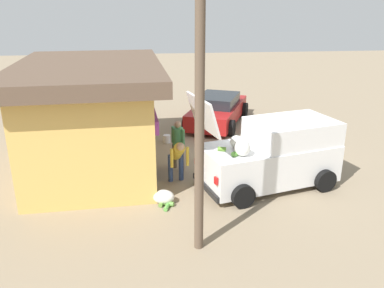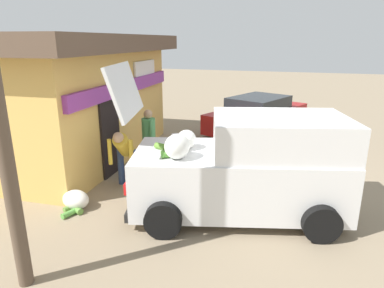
{
  "view_description": "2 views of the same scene",
  "coord_description": "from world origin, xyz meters",
  "px_view_note": "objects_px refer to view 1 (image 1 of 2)",
  "views": [
    {
      "loc": [
        -13.02,
        3.44,
        5.23
      ],
      "look_at": [
        -0.61,
        2.05,
        0.7
      ],
      "focal_mm": 36.87,
      "sensor_mm": 36.0,
      "label": 1
    },
    {
      "loc": [
        -8.66,
        -1.01,
        3.3
      ],
      "look_at": [
        -0.62,
        1.52,
        0.73
      ],
      "focal_mm": 32.0,
      "sensor_mm": 36.0,
      "label": 2
    }
  ],
  "objects_px": {
    "parked_sedan": "(218,110)",
    "customer_bending": "(177,156)",
    "storefront_bar": "(92,115)",
    "delivery_van": "(273,154)",
    "paint_bucket": "(167,139)",
    "unloaded_banana_pile": "(164,198)",
    "vendor_standing": "(178,142)"
  },
  "relations": [
    {
      "from": "storefront_bar",
      "to": "delivery_van",
      "type": "bearing_deg",
      "value": -110.22
    },
    {
      "from": "parked_sedan",
      "to": "unloaded_banana_pile",
      "type": "bearing_deg",
      "value": 159.25
    },
    {
      "from": "delivery_van",
      "to": "vendor_standing",
      "type": "distance_m",
      "value": 3.1
    },
    {
      "from": "delivery_van",
      "to": "unloaded_banana_pile",
      "type": "relative_size",
      "value": 5.27
    },
    {
      "from": "unloaded_banana_pile",
      "to": "paint_bucket",
      "type": "relative_size",
      "value": 2.83
    },
    {
      "from": "delivery_van",
      "to": "parked_sedan",
      "type": "relative_size",
      "value": 0.94
    },
    {
      "from": "storefront_bar",
      "to": "paint_bucket",
      "type": "relative_size",
      "value": 23.07
    },
    {
      "from": "parked_sedan",
      "to": "unloaded_banana_pile",
      "type": "xyz_separation_m",
      "value": [
        -7.29,
        2.76,
        -0.46
      ]
    },
    {
      "from": "vendor_standing",
      "to": "unloaded_banana_pile",
      "type": "bearing_deg",
      "value": 165.88
    },
    {
      "from": "storefront_bar",
      "to": "paint_bucket",
      "type": "xyz_separation_m",
      "value": [
        2.08,
        -2.48,
        -1.64
      ]
    },
    {
      "from": "customer_bending",
      "to": "parked_sedan",
      "type": "bearing_deg",
      "value": -20.6
    },
    {
      "from": "parked_sedan",
      "to": "customer_bending",
      "type": "bearing_deg",
      "value": 159.4
    },
    {
      "from": "vendor_standing",
      "to": "paint_bucket",
      "type": "height_order",
      "value": "vendor_standing"
    },
    {
      "from": "paint_bucket",
      "to": "vendor_standing",
      "type": "bearing_deg",
      "value": -174.63
    },
    {
      "from": "storefront_bar",
      "to": "customer_bending",
      "type": "height_order",
      "value": "storefront_bar"
    },
    {
      "from": "parked_sedan",
      "to": "paint_bucket",
      "type": "distance_m",
      "value": 3.38
    },
    {
      "from": "customer_bending",
      "to": "unloaded_banana_pile",
      "type": "distance_m",
      "value": 1.51
    },
    {
      "from": "unloaded_banana_pile",
      "to": "storefront_bar",
      "type": "bearing_deg",
      "value": 36.46
    },
    {
      "from": "parked_sedan",
      "to": "vendor_standing",
      "type": "bearing_deg",
      "value": 156.27
    },
    {
      "from": "storefront_bar",
      "to": "delivery_van",
      "type": "relative_size",
      "value": 1.55
    },
    {
      "from": "paint_bucket",
      "to": "unloaded_banana_pile",
      "type": "bearing_deg",
      "value": 175.99
    },
    {
      "from": "vendor_standing",
      "to": "unloaded_banana_pile",
      "type": "relative_size",
      "value": 1.89
    },
    {
      "from": "vendor_standing",
      "to": "unloaded_banana_pile",
      "type": "distance_m",
      "value": 2.55
    },
    {
      "from": "delivery_van",
      "to": "unloaded_banana_pile",
      "type": "xyz_separation_m",
      "value": [
        -0.88,
        3.32,
        -0.8
      ]
    },
    {
      "from": "storefront_bar",
      "to": "customer_bending",
      "type": "distance_m",
      "value": 3.23
    },
    {
      "from": "parked_sedan",
      "to": "customer_bending",
      "type": "xyz_separation_m",
      "value": [
        -6.05,
        2.27,
        0.25
      ]
    },
    {
      "from": "storefront_bar",
      "to": "unloaded_banana_pile",
      "type": "bearing_deg",
      "value": -143.54
    },
    {
      "from": "vendor_standing",
      "to": "delivery_van",
      "type": "bearing_deg",
      "value": -118.5
    },
    {
      "from": "paint_bucket",
      "to": "customer_bending",
      "type": "bearing_deg",
      "value": -177.85
    },
    {
      "from": "delivery_van",
      "to": "customer_bending",
      "type": "bearing_deg",
      "value": 82.75
    },
    {
      "from": "storefront_bar",
      "to": "customer_bending",
      "type": "xyz_separation_m",
      "value": [
        -1.65,
        -2.62,
        -0.91
      ]
    },
    {
      "from": "unloaded_banana_pile",
      "to": "customer_bending",
      "type": "bearing_deg",
      "value": -21.47
    }
  ]
}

